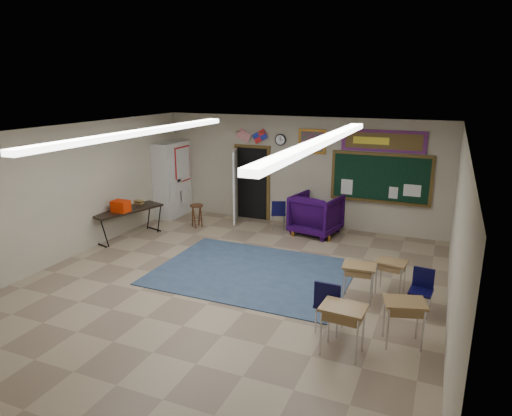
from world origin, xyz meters
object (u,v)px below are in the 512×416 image
at_px(student_desk_front_right, 391,275).
at_px(wooden_stool, 197,215).
at_px(wingback_armchair, 316,214).
at_px(folding_table, 128,222).
at_px(student_desk_front_left, 358,281).

relative_size(student_desk_front_right, wooden_stool, 1.02).
bearing_deg(wingback_armchair, wooden_stool, 24.28).
height_order(student_desk_front_right, folding_table, folding_table).
xyz_separation_m(student_desk_front_right, wooden_stool, (-5.45, 2.15, -0.03)).
relative_size(wingback_armchair, folding_table, 0.60).
height_order(wingback_armchair, folding_table, wingback_armchair).
bearing_deg(wooden_stool, folding_table, -128.46).
height_order(student_desk_front_left, folding_table, folding_table).
distance_m(student_desk_front_left, wooden_stool, 5.64).
bearing_deg(folding_table, wooden_stool, 68.76).
relative_size(student_desk_front_left, wooden_stool, 1.10).
bearing_deg(student_desk_front_left, folding_table, 164.25).
bearing_deg(folding_table, student_desk_front_left, 5.86).
distance_m(folding_table, wooden_stool, 1.89).
relative_size(student_desk_front_left, student_desk_front_right, 1.08).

